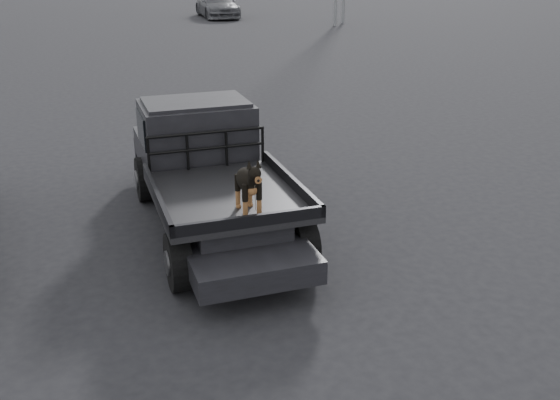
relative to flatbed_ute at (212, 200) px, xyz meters
name	(u,v)px	position (x,y,z in m)	size (l,w,h in m)	color
ground	(210,291)	(-0.49, -1.89, -0.46)	(120.00, 120.00, 0.00)	black
flatbed_ute	(212,200)	(0.00, 0.00, 0.00)	(2.00, 5.40, 0.92)	black
ute_cab	(197,127)	(0.00, 0.95, 0.90)	(1.72, 1.30, 0.88)	black
headache_rack	(207,150)	(0.00, 0.20, 0.74)	(1.80, 0.08, 0.55)	black
dog	(248,185)	(0.10, -1.67, 0.83)	(0.32, 0.60, 0.74)	black
distant_car_b	(217,5)	(7.50, 30.98, 0.28)	(2.09, 5.13, 1.49)	#4B4B50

